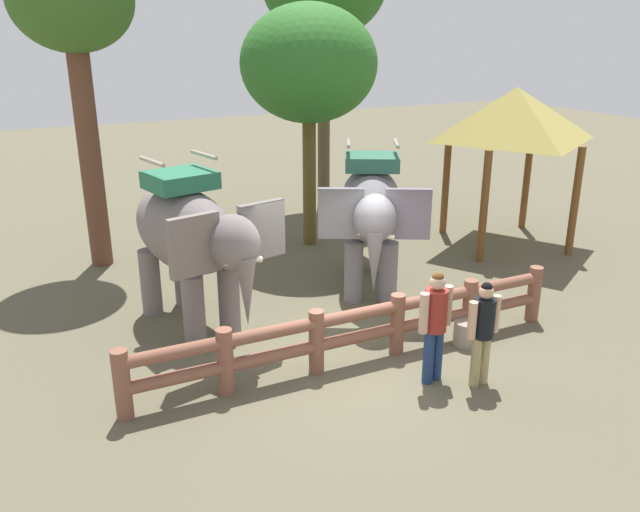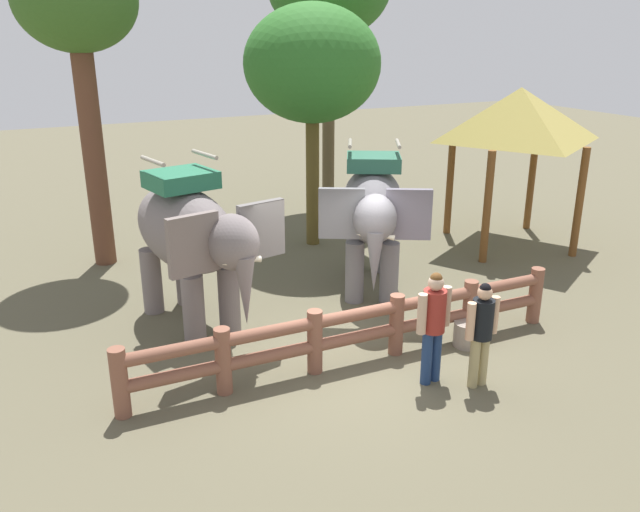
{
  "view_description": "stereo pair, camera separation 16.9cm",
  "coord_description": "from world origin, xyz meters",
  "px_view_note": "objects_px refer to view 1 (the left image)",
  "views": [
    {
      "loc": [
        -4.72,
        -8.21,
        5.15
      ],
      "look_at": [
        0.0,
        1.23,
        1.4
      ],
      "focal_mm": 36.18,
      "sensor_mm": 36.0,
      "label": 1
    },
    {
      "loc": [
        -4.57,
        -8.28,
        5.15
      ],
      "look_at": [
        0.0,
        1.23,
        1.4
      ],
      "focal_mm": 36.18,
      "sensor_mm": 36.0,
      "label": 2
    }
  ],
  "objects_px": {
    "tourist_woman_in_black": "(435,319)",
    "feed_bucket": "(468,333)",
    "log_fence": "(358,328)",
    "tourist_man_in_blue": "(483,326)",
    "tree_far_left": "(73,12)",
    "thatched_shelter": "(515,116)",
    "elephant_near_left": "(191,236)",
    "tree_back_center": "(309,65)",
    "elephant_center": "(371,210)"
  },
  "relations": [
    {
      "from": "tourist_woman_in_black",
      "to": "feed_bucket",
      "type": "bearing_deg",
      "value": 29.58
    },
    {
      "from": "log_fence",
      "to": "tourist_man_in_blue",
      "type": "height_order",
      "value": "tourist_man_in_blue"
    },
    {
      "from": "tourist_man_in_blue",
      "to": "tree_far_left",
      "type": "height_order",
      "value": "tree_far_left"
    },
    {
      "from": "thatched_shelter",
      "to": "tourist_woman_in_black",
      "type": "bearing_deg",
      "value": -139.79
    },
    {
      "from": "tourist_woman_in_black",
      "to": "tree_far_left",
      "type": "bearing_deg",
      "value": 115.65
    },
    {
      "from": "elephant_near_left",
      "to": "tourist_man_in_blue",
      "type": "distance_m",
      "value": 5.13
    },
    {
      "from": "tourist_man_in_blue",
      "to": "tree_back_center",
      "type": "distance_m",
      "value": 8.05
    },
    {
      "from": "elephant_near_left",
      "to": "thatched_shelter",
      "type": "xyz_separation_m",
      "value": [
        8.33,
        1.28,
        1.42
      ]
    },
    {
      "from": "feed_bucket",
      "to": "tree_far_left",
      "type": "bearing_deg",
      "value": 125.44
    },
    {
      "from": "elephant_near_left",
      "to": "thatched_shelter",
      "type": "relative_size",
      "value": 0.96
    },
    {
      "from": "tourist_man_in_blue",
      "to": "tree_back_center",
      "type": "relative_size",
      "value": 0.29
    },
    {
      "from": "elephant_near_left",
      "to": "tree_back_center",
      "type": "distance_m",
      "value": 5.82
    },
    {
      "from": "tree_back_center",
      "to": "tree_far_left",
      "type": "bearing_deg",
      "value": 170.66
    },
    {
      "from": "tourist_woman_in_black",
      "to": "feed_bucket",
      "type": "height_order",
      "value": "tourist_woman_in_black"
    },
    {
      "from": "elephant_center",
      "to": "tourist_man_in_blue",
      "type": "distance_m",
      "value": 4.09
    },
    {
      "from": "tourist_woman_in_black",
      "to": "tree_far_left",
      "type": "height_order",
      "value": "tree_far_left"
    },
    {
      "from": "log_fence",
      "to": "thatched_shelter",
      "type": "xyz_separation_m",
      "value": [
        6.35,
        3.73,
        2.56
      ]
    },
    {
      "from": "elephant_center",
      "to": "thatched_shelter",
      "type": "relative_size",
      "value": 0.92
    },
    {
      "from": "tourist_woman_in_black",
      "to": "tourist_man_in_blue",
      "type": "relative_size",
      "value": 1.07
    },
    {
      "from": "elephant_near_left",
      "to": "feed_bucket",
      "type": "xyz_separation_m",
      "value": [
        3.98,
        -2.75,
        -1.53
      ]
    },
    {
      "from": "elephant_center",
      "to": "feed_bucket",
      "type": "bearing_deg",
      "value": -84.9
    },
    {
      "from": "log_fence",
      "to": "tourist_woman_in_black",
      "type": "distance_m",
      "value": 1.33
    },
    {
      "from": "log_fence",
      "to": "elephant_center",
      "type": "relative_size",
      "value": 2.15
    },
    {
      "from": "thatched_shelter",
      "to": "tree_back_center",
      "type": "distance_m",
      "value": 5.02
    },
    {
      "from": "elephant_near_left",
      "to": "tree_far_left",
      "type": "distance_m",
      "value": 5.72
    },
    {
      "from": "tourist_woman_in_black",
      "to": "thatched_shelter",
      "type": "relative_size",
      "value": 0.47
    },
    {
      "from": "tree_back_center",
      "to": "tourist_woman_in_black",
      "type": "bearing_deg",
      "value": -100.11
    },
    {
      "from": "tourist_woman_in_black",
      "to": "elephant_center",
      "type": "bearing_deg",
      "value": 74.29
    },
    {
      "from": "tree_far_left",
      "to": "elephant_near_left",
      "type": "bearing_deg",
      "value": -76.82
    },
    {
      "from": "elephant_near_left",
      "to": "elephant_center",
      "type": "distance_m",
      "value": 3.72
    },
    {
      "from": "elephant_near_left",
      "to": "tourist_woman_in_black",
      "type": "distance_m",
      "value": 4.45
    },
    {
      "from": "elephant_near_left",
      "to": "thatched_shelter",
      "type": "height_order",
      "value": "thatched_shelter"
    },
    {
      "from": "elephant_near_left",
      "to": "feed_bucket",
      "type": "relative_size",
      "value": 7.58
    },
    {
      "from": "tourist_woman_in_black",
      "to": "tourist_man_in_blue",
      "type": "distance_m",
      "value": 0.71
    },
    {
      "from": "log_fence",
      "to": "tree_back_center",
      "type": "bearing_deg",
      "value": 71.51
    },
    {
      "from": "elephant_center",
      "to": "tourist_man_in_blue",
      "type": "bearing_deg",
      "value": -96.13
    },
    {
      "from": "elephant_center",
      "to": "tree_far_left",
      "type": "bearing_deg",
      "value": 138.95
    },
    {
      "from": "log_fence",
      "to": "tourist_woman_in_black",
      "type": "height_order",
      "value": "tourist_woman_in_black"
    },
    {
      "from": "tree_far_left",
      "to": "tree_back_center",
      "type": "relative_size",
      "value": 1.18
    },
    {
      "from": "tourist_woman_in_black",
      "to": "tree_back_center",
      "type": "height_order",
      "value": "tree_back_center"
    },
    {
      "from": "elephant_near_left",
      "to": "tree_back_center",
      "type": "height_order",
      "value": "tree_back_center"
    },
    {
      "from": "tree_back_center",
      "to": "feed_bucket",
      "type": "relative_size",
      "value": 11.72
    },
    {
      "from": "elephant_center",
      "to": "tree_far_left",
      "type": "distance_m",
      "value": 7.28
    },
    {
      "from": "tourist_man_in_blue",
      "to": "feed_bucket",
      "type": "xyz_separation_m",
      "value": [
        0.69,
        1.12,
        -0.75
      ]
    },
    {
      "from": "log_fence",
      "to": "tourist_woman_in_black",
      "type": "bearing_deg",
      "value": -54.33
    },
    {
      "from": "elephant_center",
      "to": "tree_back_center",
      "type": "xyz_separation_m",
      "value": [
        0.22,
        3.29,
        2.62
      ]
    },
    {
      "from": "elephant_center",
      "to": "tree_back_center",
      "type": "height_order",
      "value": "tree_back_center"
    },
    {
      "from": "elephant_near_left",
      "to": "tourist_man_in_blue",
      "type": "height_order",
      "value": "elephant_near_left"
    },
    {
      "from": "elephant_near_left",
      "to": "tree_back_center",
      "type": "relative_size",
      "value": 0.65
    },
    {
      "from": "elephant_near_left",
      "to": "elephant_center",
      "type": "height_order",
      "value": "elephant_near_left"
    }
  ]
}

